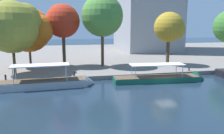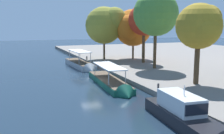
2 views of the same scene
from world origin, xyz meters
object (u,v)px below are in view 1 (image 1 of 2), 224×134
at_px(tree_1, 170,27).
at_px(tour_boat_1, 164,79).
at_px(tour_boat_0, 49,84).
at_px(tree_5, 102,16).
at_px(tree_3, 14,25).
at_px(mooring_bollard_1, 74,73).
at_px(tree_4, 62,20).
at_px(mooring_bollard_2, 5,77).
at_px(mooring_bollard_0, 189,68).
at_px(tree_2, 29,29).

bearing_deg(tree_1, tour_boat_1, -119.24).
bearing_deg(tour_boat_0, tree_5, 46.21).
bearing_deg(tour_boat_0, tree_3, 123.98).
xyz_separation_m(mooring_bollard_1, tree_5, (5.52, 7.19, 8.49)).
bearing_deg(mooring_bollard_1, tree_4, 99.12).
distance_m(mooring_bollard_2, tree_5, 18.67).
bearing_deg(tour_boat_1, tree_4, 143.64).
bearing_deg(mooring_bollard_2, mooring_bollard_0, 0.62).
height_order(mooring_bollard_0, mooring_bollard_1, mooring_bollard_1).
height_order(tour_boat_0, tree_2, tree_2).
bearing_deg(tree_5, tree_1, -5.08).
xyz_separation_m(tour_boat_0, tree_3, (-4.99, 6.71, 7.65)).
xyz_separation_m(mooring_bollard_0, tree_5, (-13.16, 7.19, 8.53)).
xyz_separation_m(mooring_bollard_1, tree_1, (17.94, 6.09, 6.60)).
distance_m(tree_3, tree_4, 8.65).
distance_m(tour_boat_0, tree_5, 16.43).
bearing_deg(tour_boat_1, tree_3, 165.61).
relative_size(tree_2, tree_3, 0.96).
xyz_separation_m(tree_3, tree_5, (13.95, 3.56, 1.53)).
xyz_separation_m(mooring_bollard_0, tree_4, (-20.06, 8.55, 7.87)).
height_order(mooring_bollard_1, tree_1, tree_1).
relative_size(mooring_bollard_0, mooring_bollard_2, 0.99).
bearing_deg(mooring_bollard_1, tour_boat_1, -14.63).
xyz_separation_m(tree_2, tree_3, (-1.42, -5.49, 0.72)).
relative_size(mooring_bollard_1, tree_5, 0.07).
height_order(tree_3, tree_5, tree_5).
xyz_separation_m(tour_boat_1, tree_4, (-14.06, 11.87, 8.61)).
xyz_separation_m(tree_1, tree_5, (-12.42, 1.10, 1.89)).
distance_m(mooring_bollard_1, tree_4, 11.67).
relative_size(tour_boat_1, mooring_bollard_2, 18.01).
bearing_deg(mooring_bollard_0, mooring_bollard_2, -179.38).
bearing_deg(tree_4, mooring_bollard_1, -80.88).
xyz_separation_m(mooring_bollard_1, tree_4, (-1.37, 8.56, 7.82)).
height_order(mooring_bollard_0, tree_1, tree_1).
height_order(tour_boat_1, mooring_bollard_1, tour_boat_1).
bearing_deg(tree_1, mooring_bollard_2, -166.82).
xyz_separation_m(mooring_bollard_0, tree_1, (-0.74, 6.08, 6.64)).
distance_m(tour_boat_1, mooring_bollard_1, 13.13).
height_order(tour_boat_1, tree_5, tree_5).
bearing_deg(mooring_bollard_1, tree_1, 18.73).
xyz_separation_m(tour_boat_0, mooring_bollard_0, (22.13, 3.08, 0.65)).
bearing_deg(mooring_bollard_1, tree_5, 52.47).
bearing_deg(tour_boat_0, mooring_bollard_0, 5.26).
relative_size(tour_boat_0, tree_5, 1.02).
distance_m(mooring_bollard_0, tree_5, 17.25).
height_order(tour_boat_0, tour_boat_1, tour_boat_0).
height_order(mooring_bollard_1, mooring_bollard_2, mooring_bollard_1).
relative_size(tour_boat_0, tree_3, 1.18).
relative_size(mooring_bollard_0, tree_2, 0.07).
distance_m(mooring_bollard_1, tree_2, 13.09).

